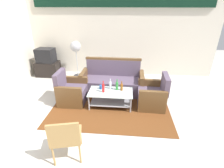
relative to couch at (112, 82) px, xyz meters
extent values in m
plane|color=beige|center=(0.15, -1.53, -0.32)|extent=(14.00, 14.00, 0.00)
cube|color=silver|center=(0.15, 1.53, 1.08)|extent=(6.52, 0.12, 2.80)
cube|color=black|center=(0.15, 1.44, 2.15)|extent=(5.76, 0.08, 0.36)
cube|color=brown|center=(0.03, -0.74, -0.31)|extent=(2.94, 2.27, 0.01)
cube|color=#5B4C60|center=(0.00, -0.05, -0.10)|extent=(1.61, 0.72, 0.42)
cube|color=#5B4C60|center=(0.00, 0.27, 0.35)|extent=(1.60, 0.16, 0.48)
cube|color=brown|center=(0.84, -0.07, 0.00)|extent=(0.13, 0.70, 0.62)
cube|color=brown|center=(-0.84, -0.04, 0.00)|extent=(0.13, 0.70, 0.62)
cube|color=brown|center=(0.00, 0.27, 0.62)|extent=(1.64, 0.12, 0.06)
cube|color=#5B4C60|center=(-0.99, -0.68, -0.11)|extent=(0.66, 0.60, 0.40)
cube|color=#5B4C60|center=(-1.30, -0.68, 0.32)|extent=(0.12, 0.60, 0.45)
cube|color=brown|center=(-0.99, -0.35, -0.02)|extent=(0.66, 0.10, 0.58)
cube|color=brown|center=(-0.99, -1.01, -0.02)|extent=(0.66, 0.10, 0.58)
cube|color=#5B4C60|center=(1.05, -0.68, -0.11)|extent=(0.68, 0.62, 0.40)
cube|color=#5B4C60|center=(1.36, -0.69, 0.32)|extent=(0.14, 0.60, 0.45)
cube|color=brown|center=(1.04, -1.01, -0.02)|extent=(0.66, 0.12, 0.58)
cube|color=brown|center=(1.06, -0.35, -0.02)|extent=(0.66, 0.12, 0.58)
cube|color=silver|center=(0.03, -0.79, 0.09)|extent=(1.10, 0.60, 0.02)
cube|color=#9E9EA5|center=(0.03, -0.79, -0.19)|extent=(1.00, 0.52, 0.02)
cylinder|color=#9E9EA5|center=(-0.48, -0.53, -0.11)|extent=(0.04, 0.04, 0.40)
cylinder|color=#9E9EA5|center=(0.54, -0.53, -0.11)|extent=(0.04, 0.04, 0.40)
cylinder|color=#9E9EA5|center=(-0.48, -1.05, -0.11)|extent=(0.04, 0.04, 0.40)
cylinder|color=#9E9EA5|center=(0.54, -1.05, -0.11)|extent=(0.04, 0.04, 0.40)
cylinder|color=brown|center=(0.30, -0.68, 0.18)|extent=(0.07, 0.07, 0.18)
cylinder|color=brown|center=(0.30, -0.68, 0.31)|extent=(0.03, 0.03, 0.08)
cylinder|color=#2D8C38|center=(0.18, -0.67, 0.20)|extent=(0.07, 0.07, 0.21)
cylinder|color=#2D8C38|center=(0.18, -0.67, 0.34)|extent=(0.02, 0.02, 0.09)
cylinder|color=silver|center=(0.00, -0.62, 0.19)|extent=(0.07, 0.07, 0.19)
cylinder|color=silver|center=(0.00, -0.62, 0.33)|extent=(0.03, 0.03, 0.08)
cylinder|color=red|center=(-0.15, -0.82, 0.20)|extent=(0.06, 0.06, 0.21)
cylinder|color=red|center=(-0.15, -0.82, 0.35)|extent=(0.02, 0.02, 0.09)
cylinder|color=#2659A5|center=(-0.24, -0.65, 0.14)|extent=(0.08, 0.08, 0.10)
cube|color=black|center=(-2.44, 1.02, -0.06)|extent=(0.80, 0.50, 0.52)
cube|color=black|center=(-2.44, 1.02, 0.44)|extent=(0.63, 0.48, 0.48)
cube|color=black|center=(-2.43, 1.25, 0.44)|extent=(0.51, 0.04, 0.36)
cylinder|color=#2D2D33|center=(-1.36, 1.07, -0.30)|extent=(0.32, 0.32, 0.03)
cylinder|color=#B2B2B7|center=(-1.36, 1.07, 0.19)|extent=(0.03, 0.03, 0.95)
sphere|color=#B2B2B7|center=(-1.36, 1.07, 0.77)|extent=(0.36, 0.36, 0.36)
cube|color=#AD844C|center=(-0.55, -2.42, 0.10)|extent=(0.58, 0.58, 0.04)
cube|color=#AD844C|center=(-0.49, -2.64, 0.32)|extent=(0.48, 0.15, 0.40)
cylinder|color=#AD844C|center=(-0.80, -2.27, -0.11)|extent=(0.03, 0.03, 0.42)
cylinder|color=#AD844C|center=(-0.39, -2.17, -0.11)|extent=(0.03, 0.03, 0.42)
cylinder|color=#AD844C|center=(-0.70, -2.68, -0.11)|extent=(0.03, 0.03, 0.42)
cylinder|color=#AD844C|center=(-0.29, -2.58, -0.11)|extent=(0.03, 0.03, 0.42)
camera|label=1|loc=(0.42, -4.53, 2.12)|focal=27.26mm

